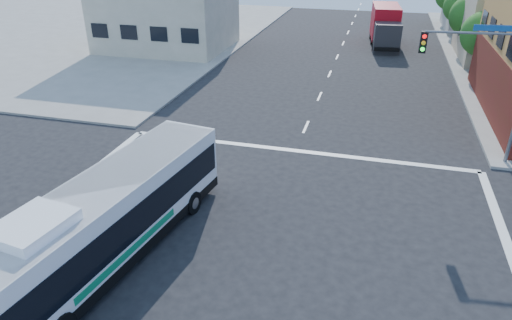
# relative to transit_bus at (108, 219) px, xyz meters

# --- Properties ---
(ground) EXTENTS (120.00, 120.00, 0.00)m
(ground) POSITION_rel_transit_bus_xyz_m (4.80, 1.27, -1.70)
(ground) COLOR black
(ground) RESTS_ON ground
(sidewalk_nw) EXTENTS (50.00, 50.00, 0.15)m
(sidewalk_nw) POSITION_rel_transit_bus_xyz_m (-30.20, 36.27, -1.62)
(sidewalk_nw) COLOR gray
(sidewalk_nw) RESTS_ON ground
(building_west) EXTENTS (12.06, 10.06, 8.00)m
(building_west) POSITION_rel_transit_bus_xyz_m (-12.22, 31.25, 2.31)
(building_west) COLOR beige
(building_west) RESTS_ON ground
(signal_mast_ne) EXTENTS (7.91, 1.13, 8.07)m
(signal_mast_ne) POSITION_rel_transit_bus_xyz_m (13.88, 11.89, 3.28)
(signal_mast_ne) COLOR slate
(signal_mast_ne) RESTS_ON ground
(street_tree_a) EXTENTS (3.60, 3.60, 5.53)m
(street_tree_a) POSITION_rel_transit_bus_xyz_m (16.70, 29.20, 1.89)
(street_tree_a) COLOR #352413
(street_tree_a) RESTS_ON ground
(street_tree_b) EXTENTS (3.80, 3.80, 5.79)m
(street_tree_b) POSITION_rel_transit_bus_xyz_m (16.70, 37.20, 2.06)
(street_tree_b) COLOR #352413
(street_tree_b) RESTS_ON ground
(street_tree_c) EXTENTS (3.40, 3.40, 5.29)m
(street_tree_c) POSITION_rel_transit_bus_xyz_m (16.70, 45.20, 1.76)
(street_tree_c) COLOR #352413
(street_tree_c) RESTS_ON ground
(transit_bus) EXTENTS (4.17, 11.96, 3.47)m
(transit_bus) POSITION_rel_transit_bus_xyz_m (0.00, 0.00, 0.00)
(transit_bus) COLOR black
(transit_bus) RESTS_ON ground
(box_truck) EXTENTS (3.24, 8.84, 3.90)m
(box_truck) POSITION_rel_transit_bus_xyz_m (8.92, 38.42, 0.19)
(box_truck) COLOR #28282D
(box_truck) RESTS_ON ground
(parked_car) EXTENTS (1.79, 4.28, 1.45)m
(parked_car) POSITION_rel_transit_bus_xyz_m (16.88, 25.19, -0.97)
(parked_car) COLOR #D7C849
(parked_car) RESTS_ON ground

